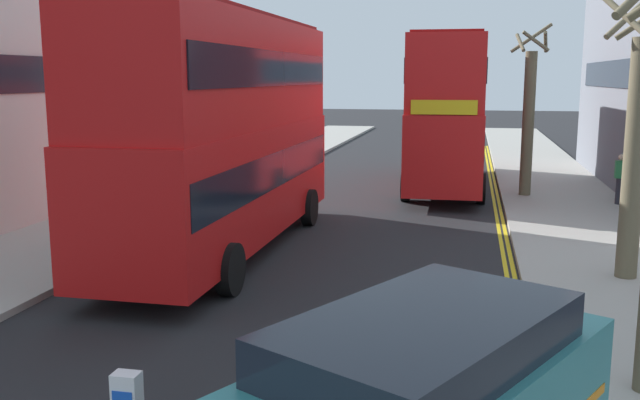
% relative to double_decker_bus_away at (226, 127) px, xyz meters
% --- Properties ---
extents(sidewalk_right, '(4.00, 80.00, 0.14)m').
position_rel_double_decker_bus_away_xyz_m(sidewalk_right, '(8.84, 2.49, -2.96)').
color(sidewalk_right, '#ADA89E').
rests_on(sidewalk_right, ground).
extents(sidewalk_left, '(4.00, 80.00, 0.14)m').
position_rel_double_decker_bus_away_xyz_m(sidewalk_left, '(-4.16, 2.49, -2.96)').
color(sidewalk_left, '#ADA89E').
rests_on(sidewalk_left, ground).
extents(kerb_line_outer, '(0.10, 56.00, 0.01)m').
position_rel_double_decker_bus_away_xyz_m(kerb_line_outer, '(6.74, 0.49, -3.03)').
color(kerb_line_outer, yellow).
rests_on(kerb_line_outer, ground).
extents(kerb_line_inner, '(0.10, 56.00, 0.01)m').
position_rel_double_decker_bus_away_xyz_m(kerb_line_inner, '(6.58, 0.49, -3.03)').
color(kerb_line_inner, yellow).
rests_on(kerb_line_inner, ground).
extents(double_decker_bus_away, '(2.84, 10.82, 5.64)m').
position_rel_double_decker_bus_away_xyz_m(double_decker_bus_away, '(0.00, 0.00, 0.00)').
color(double_decker_bus_away, red).
rests_on(double_decker_bus_away, ground).
extents(double_decker_bus_oncoming, '(2.91, 10.84, 5.64)m').
position_rel_double_decker_bus_away_xyz_m(double_decker_bus_oncoming, '(4.81, 11.25, 0.00)').
color(double_decker_bus_oncoming, red).
rests_on(double_decker_bus_oncoming, ground).
extents(pedestrian_far, '(0.34, 0.22, 1.62)m').
position_rel_double_decker_bus_away_xyz_m(pedestrian_far, '(10.47, 7.99, -2.04)').
color(pedestrian_far, '#2D2D38').
rests_on(pedestrian_far, sidewalk_right).
extents(street_tree_near, '(1.39, 1.32, 5.90)m').
position_rel_double_decker_bus_away_xyz_m(street_tree_near, '(7.64, 9.27, -0.21)').
color(street_tree_near, '#6B6047').
rests_on(street_tree_near, sidewalk_right).
extents(street_tree_mid, '(1.89, 1.81, 5.96)m').
position_rel_double_decker_bus_away_xyz_m(street_tree_mid, '(8.93, -0.91, -0.17)').
color(street_tree_mid, '#6B6047').
rests_on(street_tree_mid, sidewalk_right).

